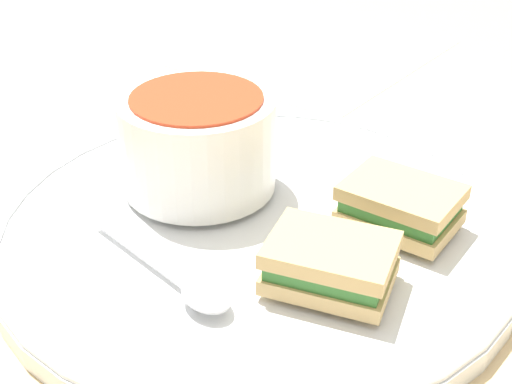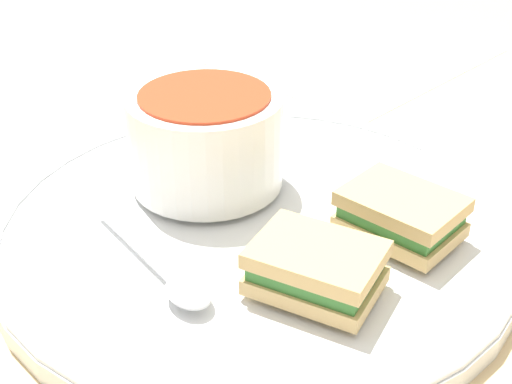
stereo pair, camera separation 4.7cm
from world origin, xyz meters
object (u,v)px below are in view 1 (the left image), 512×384
(spoon, at_px, (193,288))
(sandwich_half_far, at_px, (401,205))
(soup_bowl, at_px, (198,142))
(sandwich_half_near, at_px, (330,263))

(spoon, bearing_deg, sandwich_half_far, 75.66)
(soup_bowl, xyz_separation_m, sandwich_half_far, (0.14, -0.02, -0.02))
(spoon, distance_m, sandwich_half_near, 0.08)
(spoon, distance_m, sandwich_half_far, 0.15)
(sandwich_half_near, bearing_deg, soup_bowl, 138.16)
(sandwich_half_near, relative_size, sandwich_half_far, 0.91)
(spoon, xyz_separation_m, sandwich_half_far, (0.11, 0.10, 0.01))
(sandwich_half_far, bearing_deg, soup_bowl, 171.35)
(spoon, relative_size, sandwich_half_near, 1.42)
(soup_bowl, xyz_separation_m, sandwich_half_near, (0.11, -0.09, -0.02))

